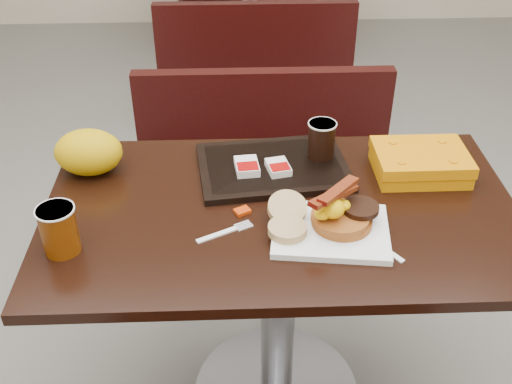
{
  "coord_description": "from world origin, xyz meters",
  "views": [
    {
      "loc": [
        -0.11,
        -1.25,
        1.67
      ],
      "look_at": [
        -0.07,
        -0.03,
        0.82
      ],
      "focal_mm": 43.19,
      "sensor_mm": 36.0,
      "label": 1
    }
  ],
  "objects_px": {
    "tray": "(273,167)",
    "table_near": "(278,312)",
    "platter": "(330,231)",
    "fork": "(217,235)",
    "bench_near_n": "(266,181)",
    "bench_far_s": "(254,58)",
    "hashbrown_sleeve_right": "(278,167)",
    "knife": "(378,244)",
    "coffee_cup_near": "(59,230)",
    "clamshell": "(420,162)",
    "table_far": "(250,12)",
    "coffee_cup_far": "(321,139)",
    "hashbrown_sleeve_left": "(247,166)",
    "pancake_stack": "(342,219)",
    "paper_bag": "(89,152)"
  },
  "relations": [
    {
      "from": "platter",
      "to": "pancake_stack",
      "type": "distance_m",
      "value": 0.04
    },
    {
      "from": "clamshell",
      "to": "table_far",
      "type": "bearing_deg",
      "value": 98.69
    },
    {
      "from": "platter",
      "to": "fork",
      "type": "bearing_deg",
      "value": -173.43
    },
    {
      "from": "tray",
      "to": "hashbrown_sleeve_right",
      "type": "distance_m",
      "value": 0.04
    },
    {
      "from": "bench_far_s",
      "to": "hashbrown_sleeve_right",
      "type": "relative_size",
      "value": 13.07
    },
    {
      "from": "paper_bag",
      "to": "coffee_cup_near",
      "type": "bearing_deg",
      "value": -91.18
    },
    {
      "from": "pancake_stack",
      "to": "clamshell",
      "type": "xyz_separation_m",
      "value": [
        0.25,
        0.24,
        0.0
      ]
    },
    {
      "from": "table_near",
      "to": "fork",
      "type": "relative_size",
      "value": 8.27
    },
    {
      "from": "table_near",
      "to": "coffee_cup_far",
      "type": "distance_m",
      "value": 0.51
    },
    {
      "from": "tray",
      "to": "knife",
      "type": "bearing_deg",
      "value": -62.24
    },
    {
      "from": "tray",
      "to": "table_near",
      "type": "bearing_deg",
      "value": -93.11
    },
    {
      "from": "table_far",
      "to": "table_near",
      "type": "bearing_deg",
      "value": -90.0
    },
    {
      "from": "table_far",
      "to": "hashbrown_sleeve_right",
      "type": "height_order",
      "value": "hashbrown_sleeve_right"
    },
    {
      "from": "bench_far_s",
      "to": "hashbrown_sleeve_left",
      "type": "height_order",
      "value": "hashbrown_sleeve_left"
    },
    {
      "from": "knife",
      "to": "paper_bag",
      "type": "bearing_deg",
      "value": -149.75
    },
    {
      "from": "fork",
      "to": "tray",
      "type": "bearing_deg",
      "value": 34.31
    },
    {
      "from": "bench_near_n",
      "to": "coffee_cup_near",
      "type": "bearing_deg",
      "value": -121.39
    },
    {
      "from": "coffee_cup_far",
      "to": "clamshell",
      "type": "relative_size",
      "value": 0.41
    },
    {
      "from": "platter",
      "to": "coffee_cup_far",
      "type": "xyz_separation_m",
      "value": [
        0.02,
        0.33,
        0.06
      ]
    },
    {
      "from": "table_far",
      "to": "platter",
      "type": "relative_size",
      "value": 4.36
    },
    {
      "from": "fork",
      "to": "tray",
      "type": "height_order",
      "value": "tray"
    },
    {
      "from": "coffee_cup_near",
      "to": "fork",
      "type": "bearing_deg",
      "value": 6.07
    },
    {
      "from": "table_far",
      "to": "knife",
      "type": "distance_m",
      "value": 2.79
    },
    {
      "from": "platter",
      "to": "paper_bag",
      "type": "xyz_separation_m",
      "value": [
        -0.62,
        0.3,
        0.05
      ]
    },
    {
      "from": "knife",
      "to": "coffee_cup_near",
      "type": "bearing_deg",
      "value": -125.38
    },
    {
      "from": "knife",
      "to": "tray",
      "type": "bearing_deg",
      "value": 179.78
    },
    {
      "from": "hashbrown_sleeve_right",
      "to": "pancake_stack",
      "type": "bearing_deg",
      "value": -72.04
    },
    {
      "from": "bench_near_n",
      "to": "clamshell",
      "type": "distance_m",
      "value": 0.8
    },
    {
      "from": "table_far",
      "to": "coffee_cup_near",
      "type": "xyz_separation_m",
      "value": [
        -0.52,
        -2.75,
        0.43
      ]
    },
    {
      "from": "fork",
      "to": "table_near",
      "type": "bearing_deg",
      "value": 6.18
    },
    {
      "from": "table_far",
      "to": "bench_far_s",
      "type": "distance_m",
      "value": 0.7
    },
    {
      "from": "hashbrown_sleeve_left",
      "to": "clamshell",
      "type": "bearing_deg",
      "value": -6.63
    },
    {
      "from": "table_far",
      "to": "knife",
      "type": "xyz_separation_m",
      "value": [
        0.21,
        -2.76,
        0.38
      ]
    },
    {
      "from": "bench_near_n",
      "to": "hashbrown_sleeve_left",
      "type": "height_order",
      "value": "hashbrown_sleeve_left"
    },
    {
      "from": "pancake_stack",
      "to": "tray",
      "type": "distance_m",
      "value": 0.31
    },
    {
      "from": "fork",
      "to": "hashbrown_sleeve_left",
      "type": "relative_size",
      "value": 1.74
    },
    {
      "from": "knife",
      "to": "clamshell",
      "type": "xyz_separation_m",
      "value": [
        0.17,
        0.3,
        0.03
      ]
    },
    {
      "from": "tray",
      "to": "paper_bag",
      "type": "xyz_separation_m",
      "value": [
        -0.5,
        0.01,
        0.05
      ]
    },
    {
      "from": "platter",
      "to": "bench_near_n",
      "type": "bearing_deg",
      "value": 104.85
    },
    {
      "from": "hashbrown_sleeve_left",
      "to": "paper_bag",
      "type": "height_order",
      "value": "paper_bag"
    },
    {
      "from": "bench_near_n",
      "to": "bench_far_s",
      "type": "xyz_separation_m",
      "value": [
        0.0,
        1.2,
        0.0
      ]
    },
    {
      "from": "table_near",
      "to": "clamshell",
      "type": "height_order",
      "value": "clamshell"
    },
    {
      "from": "bench_near_n",
      "to": "hashbrown_sleeve_right",
      "type": "distance_m",
      "value": 0.7
    },
    {
      "from": "coffee_cup_far",
      "to": "bench_far_s",
      "type": "bearing_deg",
      "value": 94.25
    },
    {
      "from": "fork",
      "to": "hashbrown_sleeve_right",
      "type": "xyz_separation_m",
      "value": [
        0.16,
        0.25,
        0.03
      ]
    },
    {
      "from": "bench_far_s",
      "to": "hashbrown_sleeve_left",
      "type": "distance_m",
      "value": 1.8
    },
    {
      "from": "bench_far_s",
      "to": "knife",
      "type": "relative_size",
      "value": 6.41
    },
    {
      "from": "bench_far_s",
      "to": "coffee_cup_far",
      "type": "distance_m",
      "value": 1.75
    },
    {
      "from": "table_far",
      "to": "pancake_stack",
      "type": "bearing_deg",
      "value": -87.08
    },
    {
      "from": "platter",
      "to": "hashbrown_sleeve_right",
      "type": "bearing_deg",
      "value": 120.32
    }
  ]
}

